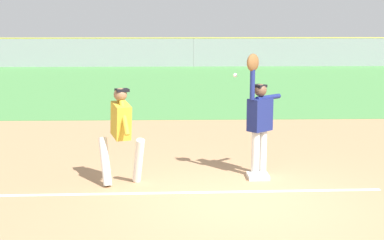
# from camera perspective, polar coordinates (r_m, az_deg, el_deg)

# --- Properties ---
(ground_plane) EXTENTS (78.72, 78.72, 0.00)m
(ground_plane) POSITION_cam_1_polar(r_m,az_deg,el_deg) (9.08, 5.33, -8.37)
(ground_plane) COLOR tan
(outfield_grass) EXTENTS (51.56, 17.79, 0.01)m
(outfield_grass) POSITION_cam_1_polar(r_m,az_deg,el_deg) (24.97, 0.85, 3.70)
(outfield_grass) COLOR #4C8C47
(outfield_grass) RESTS_ON ground_plane
(chalk_foul_line) EXTENTS (12.00, 0.39, 0.01)m
(chalk_foul_line) POSITION_cam_1_polar(r_m,az_deg,el_deg) (9.80, -16.48, -7.33)
(chalk_foul_line) COLOR white
(chalk_foul_line) RESTS_ON ground_plane
(first_base) EXTENTS (0.39, 0.39, 0.08)m
(first_base) POSITION_cam_1_polar(r_m,az_deg,el_deg) (10.44, 6.72, -5.67)
(first_base) COLOR white
(first_base) RESTS_ON ground_plane
(fielder) EXTENTS (0.76, 0.66, 2.28)m
(fielder) POSITION_cam_1_polar(r_m,az_deg,el_deg) (10.39, 6.84, 0.37)
(fielder) COLOR silver
(fielder) RESTS_ON ground_plane
(runner) EXTENTS (0.87, 0.82, 1.72)m
(runner) POSITION_cam_1_polar(r_m,az_deg,el_deg) (9.84, -7.20, -0.94)
(runner) COLOR white
(runner) RESTS_ON ground_plane
(baseball) EXTENTS (0.07, 0.07, 0.07)m
(baseball) POSITION_cam_1_polar(r_m,az_deg,el_deg) (10.37, 4.40, 4.56)
(baseball) COLOR white
(outfield_fence) EXTENTS (51.64, 0.08, 1.73)m
(outfield_fence) POSITION_cam_1_polar(r_m,az_deg,el_deg) (33.75, 0.19, 6.91)
(outfield_fence) COLOR #93999E
(outfield_fence) RESTS_ON ground_plane
(parked_car_blue) EXTENTS (4.58, 2.48, 1.25)m
(parked_car_blue) POSITION_cam_1_polar(r_m,az_deg,el_deg) (38.76, -14.96, 6.73)
(parked_car_blue) COLOR #23389E
(parked_car_blue) RESTS_ON ground_plane
(parked_car_black) EXTENTS (4.52, 2.36, 1.25)m
(parked_car_black) POSITION_cam_1_polar(r_m,az_deg,el_deg) (37.92, -6.25, 6.94)
(parked_car_black) COLOR black
(parked_car_black) RESTS_ON ground_plane
(parked_car_green) EXTENTS (4.42, 2.16, 1.25)m
(parked_car_green) POSITION_cam_1_polar(r_m,az_deg,el_deg) (38.54, 2.24, 7.05)
(parked_car_green) COLOR #1E6B33
(parked_car_green) RESTS_ON ground_plane
(parked_car_white) EXTENTS (4.54, 2.40, 1.25)m
(parked_car_white) POSITION_cam_1_polar(r_m,az_deg,el_deg) (39.01, 10.80, 6.91)
(parked_car_white) COLOR white
(parked_car_white) RESTS_ON ground_plane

